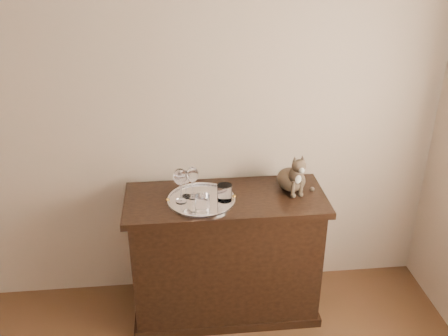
# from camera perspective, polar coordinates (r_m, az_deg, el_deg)

# --- Properties ---
(wall_back) EXTENTS (4.00, 0.10, 2.70)m
(wall_back) POSITION_cam_1_polar(r_m,az_deg,el_deg) (3.05, -11.82, 7.23)
(wall_back) COLOR #C5AC94
(wall_back) RESTS_ON ground
(sideboard) EXTENTS (1.20, 0.50, 0.85)m
(sideboard) POSITION_cam_1_polar(r_m,az_deg,el_deg) (3.20, 0.16, -10.00)
(sideboard) COLOR black
(sideboard) RESTS_ON ground
(tray) EXTENTS (0.40, 0.40, 0.01)m
(tray) POSITION_cam_1_polar(r_m,az_deg,el_deg) (2.93, -2.61, -3.72)
(tray) COLOR white
(tray) RESTS_ON sideboard
(wine_glass_a) EXTENTS (0.06, 0.06, 0.17)m
(wine_glass_a) POSITION_cam_1_polar(r_m,az_deg,el_deg) (2.92, -4.39, -1.80)
(wine_glass_a) COLOR silver
(wine_glass_a) RESTS_ON tray
(wine_glass_c) EXTENTS (0.08, 0.08, 0.21)m
(wine_glass_c) POSITION_cam_1_polar(r_m,az_deg,el_deg) (2.87, -4.98, -1.97)
(wine_glass_c) COLOR white
(wine_glass_c) RESTS_ON tray
(wine_glass_d) EXTENTS (0.07, 0.07, 0.20)m
(wine_glass_d) POSITION_cam_1_polar(r_m,az_deg,el_deg) (2.91, -3.63, -1.64)
(wine_glass_d) COLOR silver
(wine_glass_d) RESTS_ON tray
(tumbler_b) EXTENTS (0.08, 0.08, 0.10)m
(tumbler_b) POSITION_cam_1_polar(r_m,az_deg,el_deg) (2.80, -2.49, -4.05)
(tumbler_b) COLOR white
(tumbler_b) RESTS_ON tray
(tumbler_c) EXTENTS (0.09, 0.09, 0.10)m
(tumbler_c) POSITION_cam_1_polar(r_m,az_deg,el_deg) (2.90, 0.06, -2.84)
(tumbler_c) COLOR white
(tumbler_c) RESTS_ON tray
(cat) EXTENTS (0.30, 0.28, 0.26)m
(cat) POSITION_cam_1_polar(r_m,az_deg,el_deg) (3.02, 7.75, -0.21)
(cat) COLOR #4E3C2E
(cat) RESTS_ON sideboard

